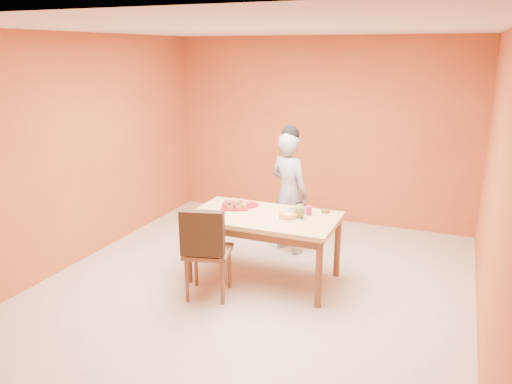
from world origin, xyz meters
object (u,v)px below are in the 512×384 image
at_px(dining_chair, 207,250).
at_px(magenta_glass, 309,211).
at_px(pastry_platter, 235,207).
at_px(red_dinner_plate, 247,205).
at_px(person, 289,193).
at_px(checker_tin, 325,211).
at_px(egg_ornament, 299,211).
at_px(dining_table, 264,223).
at_px(sponge_cake, 288,216).

bearing_deg(dining_chair, magenta_glass, 28.54).
height_order(pastry_platter, red_dinner_plate, pastry_platter).
xyz_separation_m(person, magenta_glass, (0.46, -0.71, 0.04)).
bearing_deg(person, checker_tin, 161.78).
distance_m(person, pastry_platter, 0.87).
xyz_separation_m(egg_ornament, checker_tin, (0.21, 0.30, -0.06)).
distance_m(person, magenta_glass, 0.85).
distance_m(dining_table, pastry_platter, 0.44).
bearing_deg(dining_chair, sponge_cake, 25.97).
relative_size(sponge_cake, egg_ornament, 1.28).
xyz_separation_m(red_dinner_plate, egg_ornament, (0.69, -0.20, 0.07)).
bearing_deg(checker_tin, sponge_cake, -130.22).
bearing_deg(checker_tin, magenta_glass, -132.38).
height_order(red_dinner_plate, sponge_cake, sponge_cake).
height_order(dining_chair, checker_tin, dining_chair).
height_order(dining_table, egg_ornament, egg_ornament).
distance_m(egg_ornament, checker_tin, 0.37).
xyz_separation_m(dining_chair, sponge_cake, (0.68, 0.58, 0.27)).
distance_m(dining_chair, red_dinner_plate, 0.89).
xyz_separation_m(red_dinner_plate, checker_tin, (0.90, 0.10, 0.01)).
bearing_deg(dining_chair, egg_ornament, 25.33).
bearing_deg(person, egg_ornament, 139.08).
bearing_deg(sponge_cake, dining_table, 175.68).
bearing_deg(pastry_platter, red_dinner_plate, 49.46).
distance_m(dining_table, sponge_cake, 0.31).
distance_m(red_dinner_plate, egg_ornament, 0.72).
distance_m(dining_table, dining_chair, 0.73).
relative_size(red_dinner_plate, sponge_cake, 1.27).
bearing_deg(person, magenta_glass, 146.92).
distance_m(dining_table, egg_ornament, 0.43).
distance_m(dining_chair, checker_tin, 1.39).
relative_size(egg_ornament, magenta_glass, 1.61).
bearing_deg(checker_tin, person, 138.14).
height_order(person, egg_ornament, person).
bearing_deg(checker_tin, egg_ornament, -125.18).
xyz_separation_m(dining_chair, magenta_glass, (0.84, 0.79, 0.29)).
bearing_deg(dining_chair, pastry_platter, 76.77).
distance_m(sponge_cake, magenta_glass, 0.27).
relative_size(dining_table, dining_chair, 1.60).
height_order(dining_chair, person, person).
relative_size(dining_chair, magenta_glass, 10.30).
bearing_deg(magenta_glass, red_dinner_plate, 175.55).
bearing_deg(dining_table, magenta_glass, 22.90).
bearing_deg(egg_ornament, sponge_cake, -133.71).
bearing_deg(person, pastry_platter, 86.51).
bearing_deg(dining_chair, checker_tin, 29.27).
xyz_separation_m(dining_chair, checker_tin, (0.99, 0.95, 0.25)).
xyz_separation_m(sponge_cake, checker_tin, (0.31, 0.37, -0.02)).
xyz_separation_m(sponge_cake, egg_ornament, (0.10, 0.07, 0.04)).
xyz_separation_m(dining_chair, red_dinner_plate, (0.09, 0.85, 0.25)).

